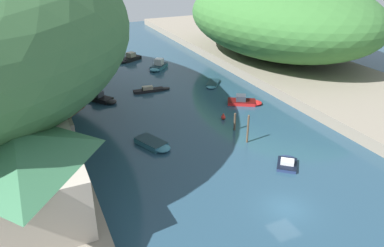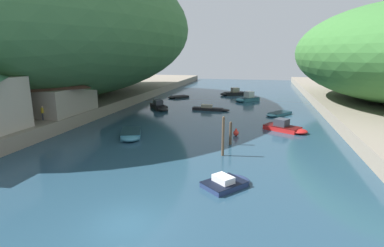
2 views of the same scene
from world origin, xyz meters
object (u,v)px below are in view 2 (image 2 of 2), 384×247
(boathouse_shed, at_px, (53,92))
(boat_far_right_bank, at_px, (131,135))
(boat_moored_right, at_px, (160,106))
(boat_near_quay, at_px, (211,109))
(boat_red_skiff, at_px, (232,93))
(boat_yellow_tender, at_px, (247,98))
(boat_cabin_cruiser, at_px, (278,114))
(boat_white_cruiser, at_px, (286,128))
(person_on_quay, at_px, (15,121))
(channel_buoy_near, at_px, (236,133))
(person_by_boathouse, at_px, (43,112))
(boat_open_rowboat, at_px, (228,182))
(boat_small_dinghy, at_px, (177,97))

(boathouse_shed, height_order, boat_far_right_bank, boathouse_shed)
(boat_moored_right, bearing_deg, boat_far_right_bank, 63.64)
(boathouse_shed, xyz_separation_m, boat_near_quay, (18.31, 14.04, -3.94))
(boat_far_right_bank, bearing_deg, boat_red_skiff, -123.48)
(boat_yellow_tender, bearing_deg, boat_cabin_cruiser, 155.71)
(boat_far_right_bank, xyz_separation_m, boat_moored_right, (-2.67, 17.15, 0.12))
(boat_white_cruiser, bearing_deg, person_on_quay, -35.32)
(boathouse_shed, bearing_deg, boat_far_right_bank, -17.56)
(channel_buoy_near, bearing_deg, boat_red_skiff, 96.62)
(boat_near_quay, xyz_separation_m, boat_moored_right, (-8.55, -0.83, 0.16))
(person_on_quay, height_order, person_by_boathouse, same)
(person_on_quay, bearing_deg, boat_far_right_bank, -80.30)
(boat_near_quay, xyz_separation_m, person_on_quay, (-15.84, -23.23, 2.22))
(boat_far_right_bank, height_order, boat_cabin_cruiser, boat_far_right_bank)
(channel_buoy_near, bearing_deg, boat_far_right_bank, -162.95)
(boathouse_shed, relative_size, boat_open_rowboat, 2.42)
(boat_far_right_bank, bearing_deg, boat_yellow_tender, -132.84)
(boat_red_skiff, xyz_separation_m, channel_buoy_near, (3.89, -33.48, -0.14))
(boat_cabin_cruiser, relative_size, boat_moored_right, 0.83)
(channel_buoy_near, bearing_deg, boat_near_quay, 110.28)
(boat_moored_right, xyz_separation_m, person_on_quay, (-7.30, -22.40, 2.06))
(boat_cabin_cruiser, relative_size, person_by_boathouse, 2.86)
(boathouse_shed, bearing_deg, boat_open_rowboat, -29.59)
(boat_red_skiff, xyz_separation_m, boat_white_cruiser, (9.51, -29.98, -0.08))
(boat_yellow_tender, distance_m, person_on_quay, 40.28)
(boat_yellow_tender, distance_m, channel_buoy_near, 25.67)
(boat_near_quay, distance_m, boat_yellow_tender, 12.25)
(boat_cabin_cruiser, bearing_deg, boat_moored_right, 35.38)
(boat_cabin_cruiser, height_order, boat_open_rowboat, boat_open_rowboat)
(boat_red_skiff, bearing_deg, person_by_boathouse, 126.00)
(boat_red_skiff, bearing_deg, boat_open_rowboat, 157.15)
(boat_near_quay, bearing_deg, boat_cabin_cruiser, 85.08)
(boat_yellow_tender, bearing_deg, boat_white_cruiser, 147.82)
(boat_near_quay, relative_size, person_by_boathouse, 3.69)
(boat_yellow_tender, bearing_deg, boat_moored_right, 84.18)
(boat_near_quay, height_order, person_by_boathouse, person_by_boathouse)
(boat_moored_right, bearing_deg, boat_small_dinghy, -122.05)
(boat_near_quay, relative_size, boat_open_rowboat, 1.58)
(boat_open_rowboat, height_order, boat_moored_right, boat_moored_right)
(boat_white_cruiser, height_order, person_by_boathouse, person_by_boathouse)
(boat_cabin_cruiser, distance_m, person_on_quay, 34.14)
(boathouse_shed, height_order, channel_buoy_near, boathouse_shed)
(person_on_quay, bearing_deg, boat_red_skiff, -40.43)
(boat_open_rowboat, distance_m, person_by_boathouse, 24.46)
(boat_cabin_cruiser, distance_m, boat_moored_right, 18.97)
(boathouse_shed, relative_size, boat_white_cruiser, 1.74)
(boat_small_dinghy, bearing_deg, channel_buoy_near, 162.02)
(boat_open_rowboat, bearing_deg, boathouse_shed, -169.47)
(boat_red_skiff, xyz_separation_m, boat_cabin_cruiser, (8.94, -20.49, -0.30))
(boat_red_skiff, distance_m, boat_yellow_tender, 8.60)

